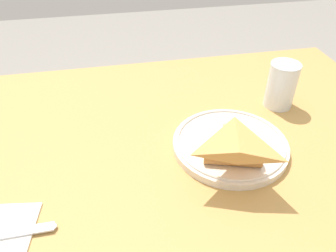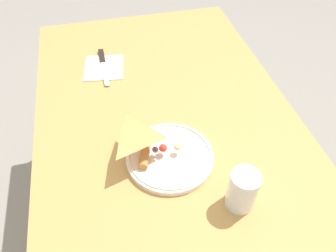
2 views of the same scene
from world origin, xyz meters
name	(u,v)px [view 1 (image 1 of 2)]	position (x,y,z in m)	size (l,w,h in m)	color
dining_table	(148,179)	(0.00, 0.00, 0.61)	(1.28, 0.80, 0.70)	tan
plate_pizza	(230,144)	(0.18, -0.03, 0.72)	(0.24, 0.24, 0.05)	silver
milk_glass	(281,86)	(0.35, 0.10, 0.76)	(0.07, 0.07, 0.11)	white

